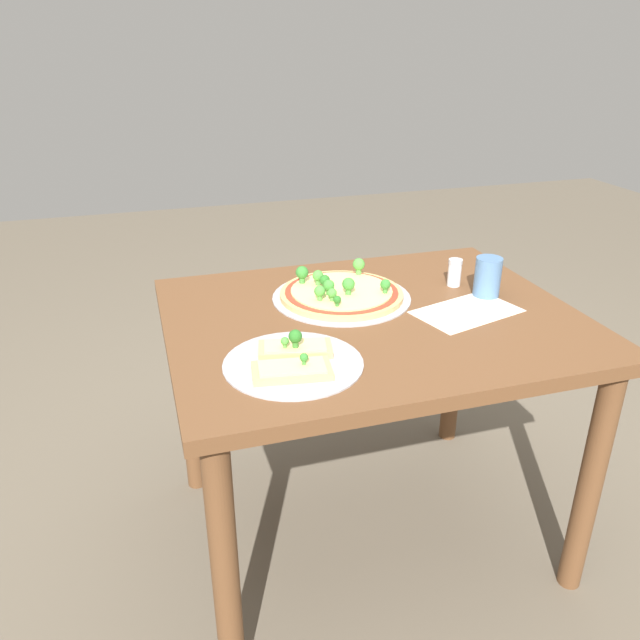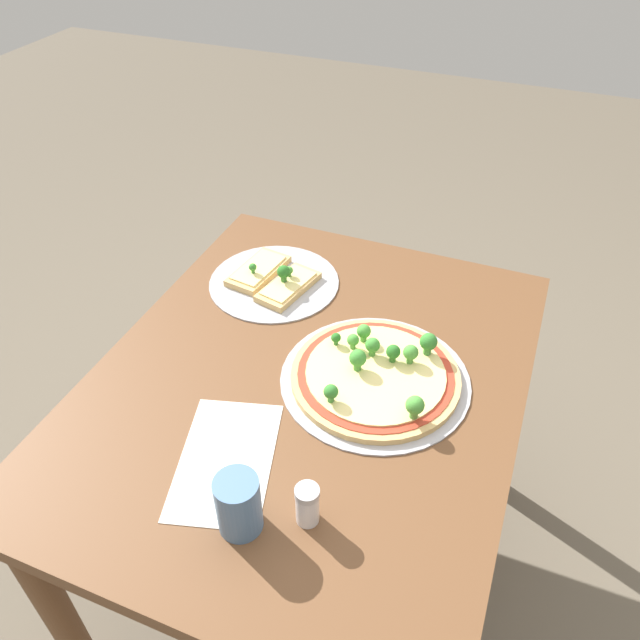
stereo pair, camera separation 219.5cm
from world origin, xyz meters
name	(u,v)px [view 2 (the right image)]	position (x,y,z in m)	size (l,w,h in m)	color
ground_plane	(311,561)	(0.00, 0.00, 0.00)	(8.00, 8.00, 0.00)	brown
dining_table	(308,412)	(0.00, 0.00, 0.61)	(1.05, 0.83, 0.71)	brown
pizza_tray_whole	(376,374)	(-0.04, 0.13, 0.73)	(0.38, 0.38, 0.07)	#A3A3A8
pizza_tray_slice	(273,279)	(-0.26, -0.20, 0.72)	(0.31, 0.31, 0.07)	#A3A3A8
drinking_cup	(238,505)	(0.34, 0.03, 0.77)	(0.07, 0.07, 0.11)	#4C7099
condiment_shaker	(307,505)	(0.30, 0.12, 0.75)	(0.04, 0.04, 0.08)	silver
paper_menu	(226,460)	(0.24, -0.05, 0.71)	(0.27, 0.16, 0.00)	silver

